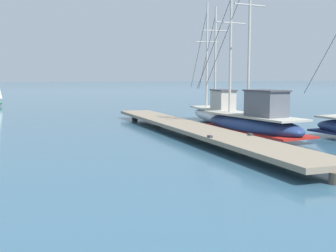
{
  "coord_description": "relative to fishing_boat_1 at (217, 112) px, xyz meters",
  "views": [
    {
      "loc": [
        -0.95,
        -0.45,
        2.58
      ],
      "look_at": [
        2.47,
        9.15,
        1.4
      ],
      "focal_mm": 46.14,
      "sensor_mm": 36.0,
      "label": 1
    }
  ],
  "objects": [
    {
      "name": "fishing_boat_1",
      "position": [
        0.0,
        0.0,
        0.0
      ],
      "size": [
        2.2,
        8.11,
        6.82
      ],
      "color": "silver",
      "rests_on": "ground"
    },
    {
      "name": "fishing_boat_3",
      "position": [
        -0.89,
        -5.31,
        0.05
      ],
      "size": [
        2.54,
        7.68,
        7.41
      ],
      "color": "navy",
      "rests_on": "ground"
    },
    {
      "name": "floating_dock",
      "position": [
        -3.37,
        -4.28,
        -0.25
      ],
      "size": [
        1.98,
        18.15,
        0.53
      ],
      "color": "gray",
      "rests_on": "ground"
    }
  ]
}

